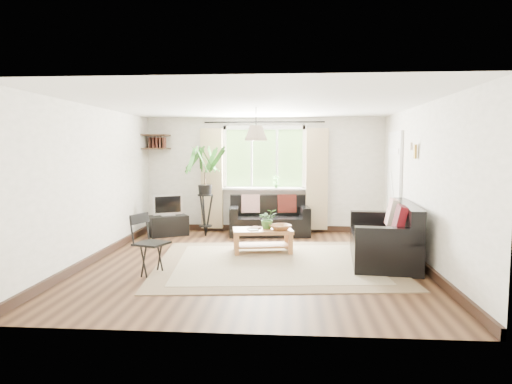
# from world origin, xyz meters

# --- Properties ---
(floor) EXTENTS (5.50, 5.50, 0.00)m
(floor) POSITION_xyz_m (0.00, 0.00, 0.00)
(floor) COLOR black
(floor) RESTS_ON ground
(ceiling) EXTENTS (5.50, 5.50, 0.00)m
(ceiling) POSITION_xyz_m (0.00, 0.00, 2.40)
(ceiling) COLOR white
(ceiling) RESTS_ON floor
(wall_back) EXTENTS (5.00, 0.02, 2.40)m
(wall_back) POSITION_xyz_m (0.00, 2.75, 1.20)
(wall_back) COLOR beige
(wall_back) RESTS_ON floor
(wall_front) EXTENTS (5.00, 0.02, 2.40)m
(wall_front) POSITION_xyz_m (0.00, -2.75, 1.20)
(wall_front) COLOR beige
(wall_front) RESTS_ON floor
(wall_left) EXTENTS (0.02, 5.50, 2.40)m
(wall_left) POSITION_xyz_m (-2.50, 0.00, 1.20)
(wall_left) COLOR beige
(wall_left) RESTS_ON floor
(wall_right) EXTENTS (0.02, 5.50, 2.40)m
(wall_right) POSITION_xyz_m (2.50, 0.00, 1.20)
(wall_right) COLOR beige
(wall_right) RESTS_ON floor
(rug) EXTENTS (3.84, 3.39, 0.02)m
(rug) POSITION_xyz_m (0.32, -0.05, 0.01)
(rug) COLOR beige
(rug) RESTS_ON floor
(window) EXTENTS (2.50, 0.16, 2.16)m
(window) POSITION_xyz_m (0.00, 2.71, 1.55)
(window) COLOR white
(window) RESTS_ON wall_back
(door) EXTENTS (0.06, 0.96, 2.06)m
(door) POSITION_xyz_m (2.47, 1.70, 1.00)
(door) COLOR silver
(door) RESTS_ON wall_right
(corner_shelf) EXTENTS (0.50, 0.50, 0.34)m
(corner_shelf) POSITION_xyz_m (-2.25, 2.50, 1.89)
(corner_shelf) COLOR black
(corner_shelf) RESTS_ON wall_back
(pendant_lamp) EXTENTS (0.36, 0.36, 0.54)m
(pendant_lamp) POSITION_xyz_m (0.00, 0.40, 2.05)
(pendant_lamp) COLOR beige
(pendant_lamp) RESTS_ON ceiling
(wall_sconce) EXTENTS (0.12, 0.12, 0.28)m
(wall_sconce) POSITION_xyz_m (2.43, 0.30, 1.74)
(wall_sconce) COLOR beige
(wall_sconce) RESTS_ON wall_right
(sofa_back) EXTENTS (1.67, 0.95, 0.75)m
(sofa_back) POSITION_xyz_m (0.13, 2.29, 0.38)
(sofa_back) COLOR black
(sofa_back) RESTS_ON floor
(sofa_right) EXTENTS (1.92, 1.09, 0.87)m
(sofa_right) POSITION_xyz_m (1.98, 0.19, 0.43)
(sofa_right) COLOR black
(sofa_right) RESTS_ON floor
(coffee_table) EXTENTS (1.06, 0.69, 0.40)m
(coffee_table) POSITION_xyz_m (0.09, 0.66, 0.20)
(coffee_table) COLOR brown
(coffee_table) RESTS_ON floor
(table_plant) EXTENTS (0.36, 0.33, 0.33)m
(table_plant) POSITION_xyz_m (0.17, 0.72, 0.57)
(table_plant) COLOR #366A2A
(table_plant) RESTS_ON coffee_table
(bowl) EXTENTS (0.47, 0.47, 0.09)m
(bowl) POSITION_xyz_m (0.39, 0.61, 0.45)
(bowl) COLOR #976234
(bowl) RESTS_ON coffee_table
(book_a) EXTENTS (0.22, 0.26, 0.02)m
(book_a) POSITION_xyz_m (-0.14, 0.53, 0.41)
(book_a) COLOR silver
(book_a) RESTS_ON coffee_table
(book_b) EXTENTS (0.24, 0.28, 0.02)m
(book_b) POSITION_xyz_m (-0.12, 0.73, 0.41)
(book_b) COLOR brown
(book_b) RESTS_ON coffee_table
(tv_stand) EXTENTS (0.87, 0.74, 0.41)m
(tv_stand) POSITION_xyz_m (-1.90, 2.06, 0.20)
(tv_stand) COLOR black
(tv_stand) RESTS_ON floor
(tv) EXTENTS (0.60, 0.46, 0.45)m
(tv) POSITION_xyz_m (-1.90, 2.06, 0.63)
(tv) COLOR #A5A5AA
(tv) RESTS_ON tv_stand
(palm_stand) EXTENTS (0.77, 0.77, 1.82)m
(palm_stand) POSITION_xyz_m (-1.15, 2.08, 0.91)
(palm_stand) COLOR black
(palm_stand) RESTS_ON floor
(folding_chair) EXTENTS (0.56, 0.56, 0.84)m
(folding_chair) POSITION_xyz_m (-1.36, -0.79, 0.42)
(folding_chair) COLOR black
(folding_chair) RESTS_ON floor
(sill_plant) EXTENTS (0.14, 0.10, 0.27)m
(sill_plant) POSITION_xyz_m (0.25, 2.63, 1.06)
(sill_plant) COLOR #2D6023
(sill_plant) RESTS_ON window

